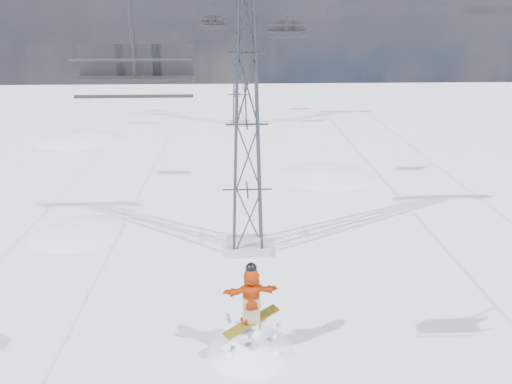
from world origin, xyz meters
TOP-DOWN VIEW (x-y plane):
  - ground at (0.00, 0.00)m, footprint 120.00×120.00m
  - snow_terrain at (-4.77, 21.24)m, footprint 39.00×37.00m
  - lift_tower_near at (0.80, 8.00)m, footprint 5.20×1.80m
  - lift_tower_far at (0.80, 33.00)m, footprint 5.20×1.80m
  - lift_chair_near at (-1.40, -2.56)m, footprint 2.02×0.58m
  - lift_chair_mid at (3.00, 14.61)m, footprint 1.91×0.55m
  - lift_chair_far at (-1.40, 29.72)m, footprint 1.82×0.52m
  - lift_chair_extra at (-1.40, 36.00)m, footprint 2.16×0.62m

SIDE VIEW (x-z plane):
  - snow_terrain at x=-4.77m, z-range -20.59..1.41m
  - ground at x=0.00m, z-range 0.00..0.00m
  - lift_tower_near at x=0.80m, z-range -0.24..11.18m
  - lift_tower_far at x=0.80m, z-range -0.24..11.18m
  - lift_chair_extra at x=-1.40m, z-range 7.36..10.04m
  - lift_chair_near at x=-1.40m, z-range 7.60..10.10m
  - lift_chair_mid at x=3.00m, z-range 7.76..10.14m
  - lift_chair_far at x=-1.40m, z-range 7.91..10.17m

